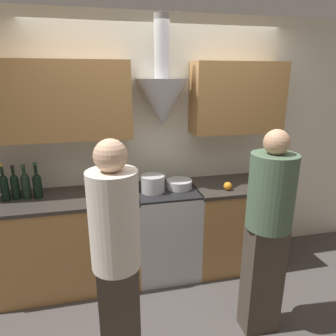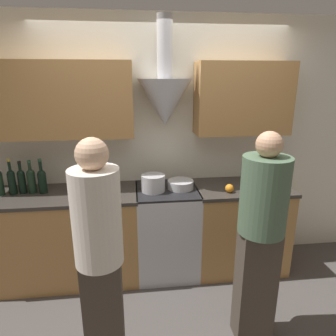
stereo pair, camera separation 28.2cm
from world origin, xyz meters
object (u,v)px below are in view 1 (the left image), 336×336
Objects in this scene: wine_bottle_3 at (4,186)px; mixing_bowl at (179,184)px; wine_bottle_5 at (26,185)px; wine_bottle_4 at (15,185)px; stove_range at (166,230)px; orange_fruit at (228,186)px; stock_pot at (153,184)px; person_foreground_left at (116,257)px; person_foreground_right at (268,228)px; wine_bottle_6 at (37,184)px.

wine_bottle_3 is 1.62m from mixing_bowl.
wine_bottle_5 is at bearing 5.54° from wine_bottle_3.
mixing_bowl is at bearing -2.16° from wine_bottle_4.
wine_bottle_4 is (-1.39, 0.06, 0.59)m from stove_range.
stove_range is 0.79m from orange_fruit.
person_foreground_left is (-0.41, -1.07, -0.07)m from stock_pot.
person_foreground_right is (1.88, -0.99, -0.14)m from wine_bottle_5.
wine_bottle_5 reaches higher than stove_range.
wine_bottle_6 is at bearing -5.92° from wine_bottle_4.
orange_fruit is at bearing -6.54° from wine_bottle_5.
wine_bottle_6 reaches higher than mixing_bowl.
person_foreground_left is at bearing -54.23° from wine_bottle_4.
person_foreground_right is (1.13, 0.17, -0.02)m from person_foreground_left.
wine_bottle_6 is at bearing 119.39° from person_foreground_left.
mixing_bowl is at bearing -1.61° from wine_bottle_6.
stove_range is at bearing 63.40° from person_foreground_left.
wine_bottle_4 is 1.26m from stock_pot.
person_foreground_left reaches higher than stove_range.
stock_pot is (1.06, -0.08, -0.05)m from wine_bottle_6.
wine_bottle_5 reaches higher than stock_pot.
person_foreground_left reaches higher than mixing_bowl.
wine_bottle_3 is at bearing 179.90° from wine_bottle_6.
wine_bottle_5 is at bearing 152.34° from person_foreground_right.
wine_bottle_3 is at bearing 178.65° from mixing_bowl.
wine_bottle_4 is at bearing 153.36° from person_foreground_right.
mixing_bowl is (1.44, -0.05, -0.09)m from wine_bottle_5.
mixing_bowl is 1.30m from person_foreground_left.
stock_pot reaches higher than mixing_bowl.
wine_bottle_3 reaches higher than stock_pot.
person_foreground_right is (0.44, -0.93, -0.05)m from mixing_bowl.
wine_bottle_5 is at bearing 170.55° from wine_bottle_6.
wine_bottle_5 is 1.24× the size of mixing_bowl.
wine_bottle_6 reaches higher than stock_pot.
wine_bottle_4 is at bearing 177.84° from mixing_bowl.
wine_bottle_3 is 1.34m from stock_pot.
wine_bottle_4 is at bearing 174.08° from wine_bottle_6.
wine_bottle_4 is 1.22× the size of mixing_bowl.
wine_bottle_5 is at bearing -1.80° from wine_bottle_4.
wine_bottle_4 is 2.00m from orange_fruit.
wine_bottle_6 is at bearing 178.39° from mixing_bowl.
orange_fruit is at bearing -19.63° from mixing_bowl.
wine_bottle_5 is (0.09, -0.00, 0.00)m from wine_bottle_4.
wine_bottle_4 is 0.94× the size of wine_bottle_6.
wine_bottle_5 is at bearing 173.46° from orange_fruit.
wine_bottle_4 is (0.08, 0.02, -0.01)m from wine_bottle_3.
wine_bottle_6 is at bearing 175.87° from stock_pot.
person_foreground_right is (2.06, -0.97, -0.15)m from wine_bottle_3.
mixing_bowl is at bearing 160.37° from orange_fruit.
stove_range is 2.69× the size of wine_bottle_3.
wine_bottle_5 reaches higher than orange_fruit.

